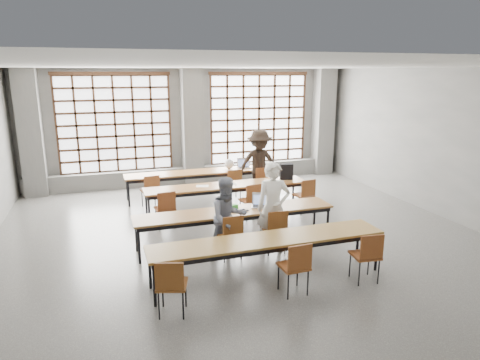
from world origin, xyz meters
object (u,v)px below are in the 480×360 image
Objects in this scene: mouse at (280,205)px; phone at (246,211)px; chair_mid_right at (305,193)px; student_back at (259,164)px; chair_back_mid at (233,181)px; laptop_front at (261,203)px; desk_row_d at (269,242)px; chair_near_mid at (296,263)px; chair_near_left at (171,282)px; student_male at (273,208)px; student_female at (228,218)px; chair_front_left at (231,232)px; chair_front_right at (275,227)px; red_pouch at (172,281)px; chair_near_right at (368,252)px; laptop_back at (244,165)px; chair_mid_centre at (251,198)px; chair_back_right at (261,179)px; chair_back_left at (151,188)px; plastic_bag at (229,164)px; green_box at (232,207)px; chair_mid_left at (166,206)px; desk_row_b at (227,187)px; backpack at (286,171)px; desk_row_c at (235,213)px; desk_row_a at (199,174)px.

mouse is 0.77m from phone.
chair_mid_right is 1.86m from student_back.
laptop_front reaches higher than chair_back_mid.
chair_near_mid is at bearing -72.08° from desk_row_d.
student_male reaches higher than chair_near_left.
student_male is 1.14× the size of student_female.
chair_front_left is 0.89m from chair_front_right.
chair_front_left is 2.00m from red_pouch.
laptop_back reaches higher than chair_near_right.
chair_mid_centre is 1.40m from chair_mid_right.
chair_near_right is (-0.10, -5.13, 0.00)m from chair_back_right.
chair_front_left is 4.40× the size of red_pouch.
chair_back_left is 3.39m from phone.
plastic_bag is (2.62, 5.81, 0.34)m from chair_near_left.
chair_near_left reaches higher than phone.
chair_near_mid is 1.29m from chair_near_right.
desk_row_d is 8.82× the size of laptop_front.
mouse is at bearing 39.93° from chair_near_left.
phone is at bearing -101.99° from plastic_bag.
green_box is (-2.27, -1.26, 0.24)m from chair_mid_right.
chair_mid_left is 2.54m from mouse.
chair_near_right is 6.77× the size of phone.
chair_near_mid is at bearing -72.74° from chair_back_left.
chair_back_mid and chair_front_left have the same top height.
desk_row_b is 4.55× the size of chair_back_right.
chair_near_left is 2.20× the size of backpack.
chair_back_mid is 2.09m from chair_mid_right.
student_back reaches higher than chair_front_left.
plastic_bag reaches higher than desk_row_c.
desk_row_a is at bearing 133.96° from chair_mid_right.
chair_front_left and chair_near_right have the same top height.
chair_mid_left is 2.16m from laptop_front.
chair_mid_right is (2.15, -2.23, -0.13)m from desk_row_a.
laptop_front is at bearing 45.97° from chair_near_left.
chair_front_left is 0.50× the size of student_male.
desk_row_d is 4.55× the size of chair_back_right.
desk_row_b is 1.72m from chair_mid_left.
chair_back_mid is 5.18m from chair_near_right.
chair_mid_left is 3.08× the size of plastic_bag.
chair_mid_right is 2.25× the size of laptop_back.
chair_mid_left reaches higher than green_box.
student_back is 19.19× the size of mouse.
chair_front_right is (1.92, -3.57, 0.00)m from chair_back_left.
chair_back_right is (1.59, 4.50, -0.13)m from desk_row_d.
chair_back_mid reaches higher than green_box.
chair_back_mid is (0.47, 0.97, -0.13)m from desk_row_b.
green_box is (-0.12, -3.48, 0.11)m from desk_row_a.
desk_row_c is 4.55× the size of chair_mid_centre.
green_box is at bearing -112.32° from laptop_back.
chair_mid_centre is 2.26m from chair_front_left.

